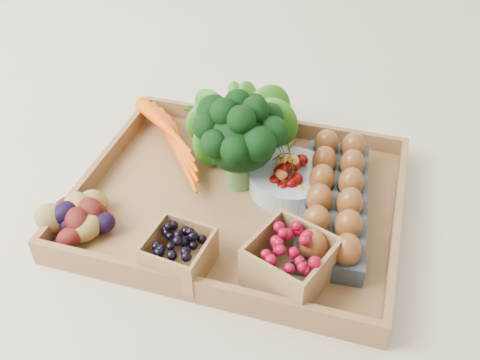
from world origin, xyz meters
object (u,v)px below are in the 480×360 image
(tray, at_px, (240,202))
(broccoli, at_px, (240,155))
(cherry_bowl, at_px, (290,180))
(egg_carton, at_px, (333,205))

(tray, relative_size, broccoli, 3.28)
(tray, distance_m, cherry_bowl, 0.10)
(broccoli, bearing_deg, tray, -72.75)
(tray, xyz_separation_m, broccoli, (-0.01, 0.04, 0.07))
(egg_carton, bearing_deg, broccoli, 165.36)
(tray, relative_size, cherry_bowl, 3.67)
(cherry_bowl, bearing_deg, egg_carton, -26.42)
(broccoli, relative_size, egg_carton, 0.53)
(tray, xyz_separation_m, egg_carton, (0.16, 0.01, 0.03))
(egg_carton, bearing_deg, cherry_bowl, 148.32)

